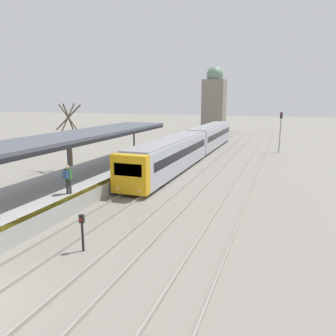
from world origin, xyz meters
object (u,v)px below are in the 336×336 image
signal_post_near (82,228)px  signal_mast_far (280,127)px  train_near (194,143)px  person_on_platform (68,177)px

signal_post_near → signal_mast_far: size_ratio=0.34×
train_near → signal_mast_far: signal_mast_far is taller
train_near → signal_mast_far: bearing=37.4°
signal_post_near → signal_mast_far: bearing=76.6°
signal_post_near → person_on_platform: bearing=131.7°
signal_post_near → signal_mast_far: (7.18, 30.09, 2.01)m
signal_post_near → train_near: bearing=93.7°
signal_mast_far → signal_post_near: bearing=-103.4°
person_on_platform → signal_mast_far: size_ratio=0.35×
signal_mast_far → train_near: bearing=-142.6°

